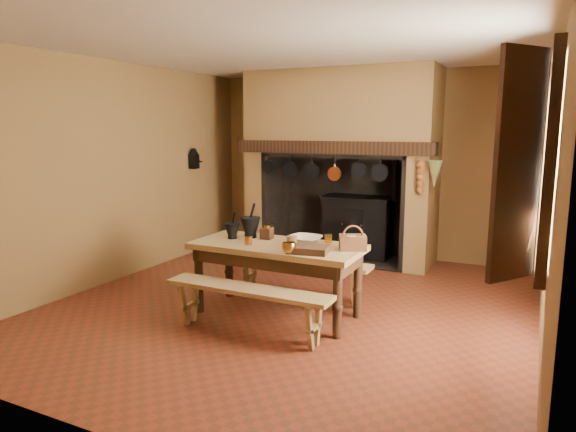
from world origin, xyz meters
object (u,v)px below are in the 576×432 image
at_px(work_table, 277,255).
at_px(mixing_bowl, 305,240).
at_px(iron_range, 358,226).
at_px(coffee_grinder, 267,232).
at_px(bench_front, 248,299).
at_px(wicker_basket, 353,242).

xyz_separation_m(work_table, mixing_bowl, (0.26, 0.12, 0.16)).
distance_m(iron_range, mixing_bowl, 2.67).
relative_size(work_table, coffee_grinder, 9.62).
xyz_separation_m(iron_range, mixing_bowl, (0.29, -2.64, 0.33)).
relative_size(iron_range, bench_front, 0.95).
xyz_separation_m(coffee_grinder, mixing_bowl, (0.48, -0.05, -0.03)).
height_order(iron_range, coffee_grinder, iron_range).
height_order(work_table, coffee_grinder, coffee_grinder).
relative_size(bench_front, mixing_bowl, 4.91).
bearing_deg(mixing_bowl, work_table, -154.73).
bearing_deg(coffee_grinder, iron_range, 82.07).
height_order(iron_range, mixing_bowl, iron_range).
relative_size(iron_range, work_table, 0.90).
xyz_separation_m(iron_range, work_table, (0.03, -2.76, 0.17)).
xyz_separation_m(coffee_grinder, wicker_basket, (1.00, -0.07, 0.01)).
xyz_separation_m(work_table, coffee_grinder, (-0.21, 0.17, 0.19)).
xyz_separation_m(work_table, wicker_basket, (0.79, 0.11, 0.20)).
xyz_separation_m(work_table, bench_front, (0.00, -0.61, -0.29)).
bearing_deg(mixing_bowl, iron_range, 96.31).
height_order(work_table, mixing_bowl, mixing_bowl).
xyz_separation_m(mixing_bowl, wicker_basket, (0.53, -0.02, 0.04)).
bearing_deg(mixing_bowl, coffee_grinder, 173.95).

